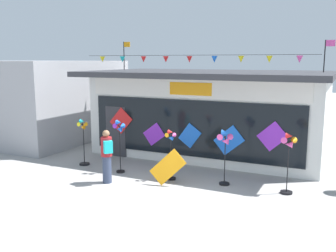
{
  "coord_description": "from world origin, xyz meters",
  "views": [
    {
      "loc": [
        4.57,
        -8.58,
        3.81
      ],
      "look_at": [
        -1.24,
        3.56,
        1.46
      ],
      "focal_mm": 40.54,
      "sensor_mm": 36.0,
      "label": 1
    }
  ],
  "objects_px": {
    "wind_spinner_center_left": "(171,150)",
    "wind_spinner_right": "(288,153)",
    "kite_shop_building": "(211,112)",
    "wind_spinner_center_right": "(225,146)",
    "person_near_camera": "(107,155)",
    "wind_spinner_left": "(119,136)",
    "wind_spinner_far_left": "(83,139)",
    "display_kite_on_ground": "(168,167)"
  },
  "relations": [
    {
      "from": "wind_spinner_left",
      "to": "wind_spinner_center_left",
      "type": "relative_size",
      "value": 1.12
    },
    {
      "from": "wind_spinner_center_right",
      "to": "display_kite_on_ground",
      "type": "bearing_deg",
      "value": -153.85
    },
    {
      "from": "wind_spinner_left",
      "to": "kite_shop_building",
      "type": "bearing_deg",
      "value": 66.16
    },
    {
      "from": "wind_spinner_center_left",
      "to": "display_kite_on_ground",
      "type": "xyz_separation_m",
      "value": [
        0.15,
        -0.53,
        -0.4
      ]
    },
    {
      "from": "wind_spinner_left",
      "to": "wind_spinner_center_left",
      "type": "xyz_separation_m",
      "value": [
        1.89,
        0.05,
        -0.3
      ]
    },
    {
      "from": "wind_spinner_center_left",
      "to": "wind_spinner_left",
      "type": "bearing_deg",
      "value": -178.47
    },
    {
      "from": "kite_shop_building",
      "to": "wind_spinner_right",
      "type": "bearing_deg",
      "value": -46.21
    },
    {
      "from": "wind_spinner_center_left",
      "to": "wind_spinner_right",
      "type": "xyz_separation_m",
      "value": [
        3.56,
        0.25,
        0.24
      ]
    },
    {
      "from": "wind_spinner_center_left",
      "to": "wind_spinner_center_right",
      "type": "relative_size",
      "value": 0.94
    },
    {
      "from": "wind_spinner_center_left",
      "to": "kite_shop_building",
      "type": "bearing_deg",
      "value": 91.08
    },
    {
      "from": "person_near_camera",
      "to": "wind_spinner_far_left",
      "type": "bearing_deg",
      "value": -83.86
    },
    {
      "from": "wind_spinner_left",
      "to": "display_kite_on_ground",
      "type": "xyz_separation_m",
      "value": [
        2.04,
        -0.48,
        -0.7
      ]
    },
    {
      "from": "wind_spinner_far_left",
      "to": "wind_spinner_left",
      "type": "xyz_separation_m",
      "value": [
        1.72,
        -0.25,
        0.3
      ]
    },
    {
      "from": "wind_spinner_far_left",
      "to": "wind_spinner_center_right",
      "type": "xyz_separation_m",
      "value": [
        5.32,
        0.03,
        0.25
      ]
    },
    {
      "from": "kite_shop_building",
      "to": "wind_spinner_center_left",
      "type": "bearing_deg",
      "value": -88.92
    },
    {
      "from": "wind_spinner_far_left",
      "to": "wind_spinner_center_left",
      "type": "xyz_separation_m",
      "value": [
        3.61,
        -0.2,
        -0.0
      ]
    },
    {
      "from": "wind_spinner_center_left",
      "to": "wind_spinner_center_right",
      "type": "height_order",
      "value": "wind_spinner_center_right"
    },
    {
      "from": "wind_spinner_center_right",
      "to": "wind_spinner_right",
      "type": "xyz_separation_m",
      "value": [
        1.86,
        0.02,
        -0.02
      ]
    },
    {
      "from": "wind_spinner_left",
      "to": "wind_spinner_center_right",
      "type": "distance_m",
      "value": 3.61
    },
    {
      "from": "wind_spinner_right",
      "to": "person_near_camera",
      "type": "bearing_deg",
      "value": -164.98
    },
    {
      "from": "wind_spinner_far_left",
      "to": "person_near_camera",
      "type": "height_order",
      "value": "wind_spinner_far_left"
    },
    {
      "from": "wind_spinner_center_right",
      "to": "display_kite_on_ground",
      "type": "relative_size",
      "value": 1.64
    },
    {
      "from": "wind_spinner_center_right",
      "to": "person_near_camera",
      "type": "relative_size",
      "value": 1.03
    },
    {
      "from": "wind_spinner_left",
      "to": "display_kite_on_ground",
      "type": "height_order",
      "value": "wind_spinner_left"
    },
    {
      "from": "wind_spinner_right",
      "to": "person_near_camera",
      "type": "relative_size",
      "value": 1.07
    },
    {
      "from": "wind_spinner_far_left",
      "to": "wind_spinner_center_left",
      "type": "height_order",
      "value": "wind_spinner_far_left"
    },
    {
      "from": "wind_spinner_center_left",
      "to": "person_near_camera",
      "type": "xyz_separation_m",
      "value": [
        -1.65,
        -1.14,
        -0.09
      ]
    },
    {
      "from": "wind_spinner_center_left",
      "to": "display_kite_on_ground",
      "type": "relative_size",
      "value": 1.54
    },
    {
      "from": "wind_spinner_left",
      "to": "wind_spinner_far_left",
      "type": "bearing_deg",
      "value": 171.79
    },
    {
      "from": "wind_spinner_left",
      "to": "display_kite_on_ground",
      "type": "distance_m",
      "value": 2.21
    },
    {
      "from": "wind_spinner_right",
      "to": "wind_spinner_left",
      "type": "bearing_deg",
      "value": -176.8
    },
    {
      "from": "wind_spinner_right",
      "to": "person_near_camera",
      "type": "xyz_separation_m",
      "value": [
        -5.22,
        -1.4,
        -0.33
      ]
    },
    {
      "from": "wind_spinner_far_left",
      "to": "wind_spinner_left",
      "type": "relative_size",
      "value": 0.93
    },
    {
      "from": "wind_spinner_center_right",
      "to": "person_near_camera",
      "type": "bearing_deg",
      "value": -157.74
    },
    {
      "from": "wind_spinner_left",
      "to": "wind_spinner_right",
      "type": "distance_m",
      "value": 5.46
    },
    {
      "from": "wind_spinner_right",
      "to": "person_near_camera",
      "type": "distance_m",
      "value": 5.41
    },
    {
      "from": "kite_shop_building",
      "to": "wind_spinner_far_left",
      "type": "relative_size",
      "value": 5.44
    },
    {
      "from": "kite_shop_building",
      "to": "wind_spinner_left",
      "type": "xyz_separation_m",
      "value": [
        -1.81,
        -4.1,
        -0.43
      ]
    },
    {
      "from": "kite_shop_building",
      "to": "wind_spinner_center_left",
      "type": "distance_m",
      "value": 4.12
    },
    {
      "from": "wind_spinner_far_left",
      "to": "wind_spinner_center_left",
      "type": "bearing_deg",
      "value": -3.13
    },
    {
      "from": "kite_shop_building",
      "to": "wind_spinner_far_left",
      "type": "bearing_deg",
      "value": -132.47
    },
    {
      "from": "display_kite_on_ground",
      "to": "person_near_camera",
      "type": "bearing_deg",
      "value": -161.28
    }
  ]
}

